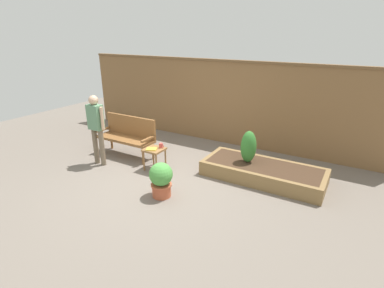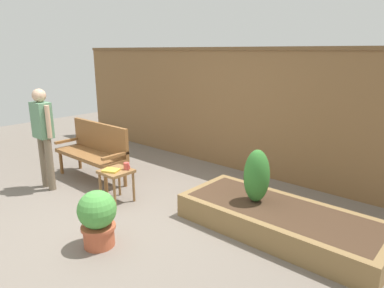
% 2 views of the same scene
% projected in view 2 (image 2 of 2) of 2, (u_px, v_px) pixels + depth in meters
% --- Properties ---
extents(ground_plane, '(14.00, 14.00, 0.00)m').
position_uv_depth(ground_plane, '(119.00, 216.00, 4.53)').
color(ground_plane, '#70665B').
extents(fence_back, '(8.40, 0.14, 2.16)m').
position_uv_depth(fence_back, '(234.00, 109.00, 6.13)').
color(fence_back, brown).
rests_on(fence_back, ground_plane).
extents(garden_bench, '(1.44, 0.48, 0.94)m').
position_uv_depth(garden_bench, '(95.00, 147.00, 5.74)').
color(garden_bench, brown).
rests_on(garden_bench, ground_plane).
extents(side_table, '(0.40, 0.40, 0.48)m').
position_uv_depth(side_table, '(116.00, 176.00, 4.86)').
color(side_table, olive).
rests_on(side_table, ground_plane).
extents(cup_on_table, '(0.12, 0.08, 0.10)m').
position_uv_depth(cup_on_table, '(127.00, 166.00, 4.85)').
color(cup_on_table, '#CC4C47').
rests_on(cup_on_table, side_table).
extents(book_on_table, '(0.27, 0.24, 0.02)m').
position_uv_depth(book_on_table, '(111.00, 170.00, 4.79)').
color(book_on_table, gold).
rests_on(book_on_table, side_table).
extents(potted_boxwood, '(0.42, 0.42, 0.65)m').
position_uv_depth(potted_boxwood, '(98.00, 217.00, 3.76)').
color(potted_boxwood, '#B75638').
rests_on(potted_boxwood, ground_plane).
extents(raised_planter_bed, '(2.40, 1.00, 0.30)m').
position_uv_depth(raised_planter_bed, '(280.00, 220.00, 4.10)').
color(raised_planter_bed, olive).
rests_on(raised_planter_bed, ground_plane).
extents(shrub_near_bench, '(0.32, 0.32, 0.66)m').
position_uv_depth(shrub_near_bench, '(257.00, 176.00, 4.18)').
color(shrub_near_bench, brown).
rests_on(shrub_near_bench, raised_planter_bed).
extents(person_by_bench, '(0.47, 0.20, 1.56)m').
position_uv_depth(person_by_bench, '(43.00, 130.00, 5.22)').
color(person_by_bench, '#70604C').
rests_on(person_by_bench, ground_plane).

